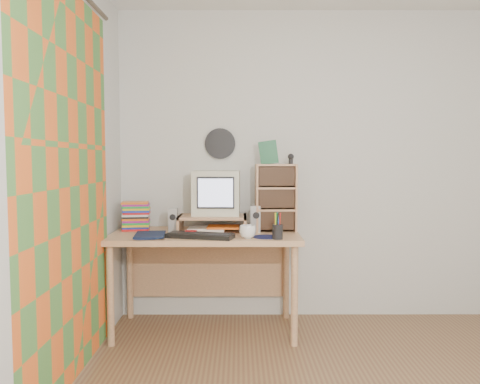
{
  "coord_description": "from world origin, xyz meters",
  "views": [
    {
      "loc": [
        -0.77,
        -2.1,
        1.3
      ],
      "look_at": [
        -0.77,
        1.33,
        1.06
      ],
      "focal_mm": 35.0,
      "sensor_mm": 36.0,
      "label": 1
    }
  ],
  "objects_px": {
    "crt_monitor": "(216,193)",
    "keyboard": "(200,236)",
    "cd_rack": "(276,198)",
    "mug": "(248,232)",
    "desk": "(206,249)",
    "diary": "(135,233)",
    "dvd_stack": "(136,212)"
  },
  "relations": [
    {
      "from": "crt_monitor",
      "to": "dvd_stack",
      "type": "distance_m",
      "value": 0.65
    },
    {
      "from": "keyboard",
      "to": "dvd_stack",
      "type": "distance_m",
      "value": 0.66
    },
    {
      "from": "cd_rack",
      "to": "mug",
      "type": "relative_size",
      "value": 4.47
    },
    {
      "from": "cd_rack",
      "to": "dvd_stack",
      "type": "bearing_deg",
      "value": 174.98
    },
    {
      "from": "keyboard",
      "to": "dvd_stack",
      "type": "relative_size",
      "value": 1.65
    },
    {
      "from": "keyboard",
      "to": "diary",
      "type": "distance_m",
      "value": 0.47
    },
    {
      "from": "crt_monitor",
      "to": "diary",
      "type": "distance_m",
      "value": 0.71
    },
    {
      "from": "dvd_stack",
      "to": "cd_rack",
      "type": "relative_size",
      "value": 0.55
    },
    {
      "from": "mug",
      "to": "crt_monitor",
      "type": "bearing_deg",
      "value": 121.35
    },
    {
      "from": "desk",
      "to": "crt_monitor",
      "type": "xyz_separation_m",
      "value": [
        0.08,
        0.09,
        0.43
      ]
    },
    {
      "from": "dvd_stack",
      "to": "diary",
      "type": "bearing_deg",
      "value": -85.92
    },
    {
      "from": "crt_monitor",
      "to": "mug",
      "type": "relative_size",
      "value": 3.12
    },
    {
      "from": "desk",
      "to": "mug",
      "type": "distance_m",
      "value": 0.47
    },
    {
      "from": "crt_monitor",
      "to": "diary",
      "type": "height_order",
      "value": "crt_monitor"
    },
    {
      "from": "crt_monitor",
      "to": "keyboard",
      "type": "bearing_deg",
      "value": -103.22
    },
    {
      "from": "keyboard",
      "to": "mug",
      "type": "bearing_deg",
      "value": 11.55
    },
    {
      "from": "dvd_stack",
      "to": "mug",
      "type": "relative_size",
      "value": 2.47
    },
    {
      "from": "desk",
      "to": "diary",
      "type": "xyz_separation_m",
      "value": [
        -0.49,
        -0.25,
        0.16
      ]
    },
    {
      "from": "desk",
      "to": "keyboard",
      "type": "relative_size",
      "value": 2.97
    },
    {
      "from": "desk",
      "to": "keyboard",
      "type": "xyz_separation_m",
      "value": [
        -0.02,
        -0.28,
        0.15
      ]
    },
    {
      "from": "cd_rack",
      "to": "mug",
      "type": "height_order",
      "value": "cd_rack"
    },
    {
      "from": "crt_monitor",
      "to": "diary",
      "type": "relative_size",
      "value": 1.4
    },
    {
      "from": "desk",
      "to": "cd_rack",
      "type": "xyz_separation_m",
      "value": [
        0.54,
        0.04,
        0.39
      ]
    },
    {
      "from": "keyboard",
      "to": "cd_rack",
      "type": "bearing_deg",
      "value": 44.75
    },
    {
      "from": "cd_rack",
      "to": "mug",
      "type": "xyz_separation_m",
      "value": [
        -0.22,
        -0.34,
        -0.21
      ]
    },
    {
      "from": "desk",
      "to": "diary",
      "type": "height_order",
      "value": "diary"
    },
    {
      "from": "keyboard",
      "to": "mug",
      "type": "relative_size",
      "value": 4.07
    },
    {
      "from": "desk",
      "to": "dvd_stack",
      "type": "distance_m",
      "value": 0.62
    },
    {
      "from": "keyboard",
      "to": "crt_monitor",
      "type": "bearing_deg",
      "value": 90.25
    },
    {
      "from": "keyboard",
      "to": "mug",
      "type": "distance_m",
      "value": 0.34
    },
    {
      "from": "keyboard",
      "to": "mug",
      "type": "height_order",
      "value": "mug"
    },
    {
      "from": "dvd_stack",
      "to": "diary",
      "type": "xyz_separation_m",
      "value": [
        0.06,
        -0.33,
        -0.12
      ]
    }
  ]
}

